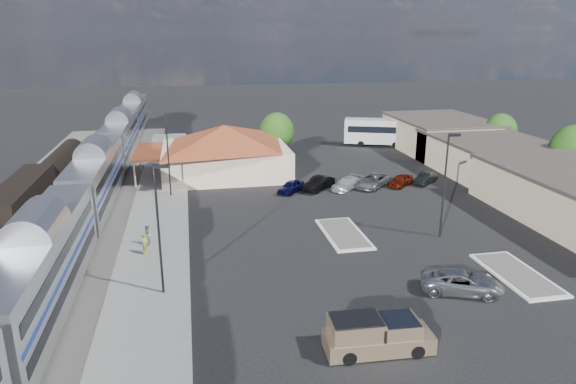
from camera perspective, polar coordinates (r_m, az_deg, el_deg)
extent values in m
plane|color=black|center=(42.29, 1.78, -6.14)|extent=(280.00, 280.00, 0.00)
cube|color=#4C4944|center=(50.31, -24.53, -3.80)|extent=(16.00, 100.00, 0.12)
cube|color=gray|center=(47.01, -14.35, -4.12)|extent=(5.50, 92.00, 0.18)
cube|color=silver|center=(34.91, -25.70, -7.72)|extent=(3.00, 20.00, 5.00)
cube|color=black|center=(36.08, -25.13, -11.71)|extent=(2.20, 16.00, 0.60)
cube|color=silver|center=(54.32, -20.51, 1.48)|extent=(3.00, 20.00, 5.00)
cube|color=black|center=(55.08, -20.22, -1.28)|extent=(2.20, 16.00, 0.60)
cube|color=silver|center=(74.60, -18.10, 5.76)|extent=(3.00, 20.00, 5.00)
cube|color=black|center=(75.15, -17.91, 3.71)|extent=(2.20, 16.00, 0.60)
cube|color=silver|center=(95.19, -16.71, 8.21)|extent=(3.00, 20.00, 5.00)
cube|color=black|center=(95.62, -16.57, 6.58)|extent=(2.20, 16.00, 0.60)
cube|color=black|center=(52.49, -27.47, -0.89)|extent=(2.80, 14.00, 3.60)
cube|color=black|center=(53.04, -27.19, -2.85)|extent=(2.20, 12.00, 0.60)
cylinder|color=black|center=(67.47, -23.89, 3.17)|extent=(2.80, 14.00, 2.80)
cube|color=black|center=(67.88, -23.71, 1.69)|extent=(2.20, 12.00, 0.60)
cube|color=beige|center=(63.76, -6.97, 3.51)|extent=(15.00, 12.00, 3.60)
pyramid|color=maroon|center=(63.11, -7.07, 6.24)|extent=(15.30, 12.24, 2.60)
cube|color=maroon|center=(63.47, -15.25, 4.35)|extent=(3.20, 9.60, 0.25)
cube|color=#C6B28C|center=(68.44, 21.76, 3.51)|extent=(12.00, 18.00, 4.00)
cube|color=#3F3833|center=(68.01, 21.96, 5.27)|extent=(12.40, 18.40, 0.30)
cube|color=#C6B28C|center=(80.23, 16.49, 6.08)|extent=(12.00, 16.00, 4.50)
cube|color=#3F3833|center=(79.83, 16.64, 7.77)|extent=(12.40, 16.40, 0.30)
cube|color=silver|center=(45.03, 6.20, -4.65)|extent=(3.30, 7.50, 0.15)
cube|color=#4C4944|center=(44.99, 6.20, -4.54)|extent=(2.70, 6.90, 0.10)
cube|color=silver|center=(41.05, 24.09, -8.38)|extent=(3.30, 7.50, 0.15)
cube|color=#4C4944|center=(41.01, 24.11, -8.27)|extent=(2.70, 6.90, 0.10)
cylinder|color=black|center=(34.19, -14.16, -4.35)|extent=(0.16, 0.16, 9.00)
cube|color=black|center=(32.85, -13.84, 2.78)|extent=(1.00, 0.25, 0.22)
cylinder|color=black|center=(55.26, -13.17, 3.93)|extent=(0.16, 0.16, 9.00)
cube|color=black|center=(54.45, -12.95, 8.42)|extent=(1.00, 0.25, 0.22)
cylinder|color=black|center=(44.85, 16.96, 0.58)|extent=(0.16, 0.16, 9.00)
cube|color=black|center=(44.10, 18.03, 6.04)|extent=(1.00, 0.25, 0.22)
cylinder|color=#382314|center=(67.41, 28.71, 1.91)|extent=(0.30, 0.30, 2.86)
ellipsoid|color=#204313|center=(66.83, 29.06, 4.22)|extent=(4.94, 4.94, 5.46)
cylinder|color=#382314|center=(78.36, 22.33, 4.51)|extent=(0.30, 0.30, 2.55)
ellipsoid|color=#204313|center=(77.91, 22.54, 6.30)|extent=(4.41, 4.41, 4.87)
cylinder|color=#382314|center=(70.55, -1.23, 4.60)|extent=(0.30, 0.30, 2.73)
ellipsoid|color=#204313|center=(70.01, -1.24, 6.73)|extent=(4.71, 4.71, 5.21)
cube|color=tan|center=(29.74, 9.98, -16.01)|extent=(5.99, 2.38, 0.97)
cube|color=tan|center=(29.34, 10.06, -14.78)|extent=(2.32, 2.13, 1.02)
cube|color=tan|center=(29.28, 10.07, -14.60)|extent=(2.91, 2.15, 1.18)
cylinder|color=black|center=(29.71, 14.18, -16.81)|extent=(0.78, 0.33, 0.77)
cylinder|color=black|center=(31.20, 12.79, -14.91)|extent=(0.78, 0.33, 0.77)
cylinder|color=black|center=(28.60, 6.82, -17.84)|extent=(0.78, 0.33, 0.77)
cylinder|color=black|center=(30.14, 5.81, -15.78)|extent=(0.78, 0.33, 0.77)
imported|color=#A0A2A8|center=(36.92, 18.81, -9.47)|extent=(5.94, 4.27, 1.50)
cube|color=white|center=(81.00, 10.94, 6.63)|extent=(13.14, 7.14, 3.67)
cube|color=black|center=(80.92, 10.96, 6.93)|extent=(12.18, 6.81, 0.97)
cylinder|color=black|center=(80.38, 14.13, 5.00)|extent=(1.02, 0.64, 0.97)
cylinder|color=black|center=(82.85, 14.00, 5.36)|extent=(1.02, 0.64, 0.97)
cylinder|color=black|center=(80.08, 8.10, 5.31)|extent=(1.02, 0.64, 0.97)
cylinder|color=black|center=(82.56, 8.14, 5.66)|extent=(1.02, 0.64, 0.97)
imported|color=#D6CF43|center=(41.84, -15.62, -5.56)|extent=(0.58, 0.71, 1.68)
imported|color=silver|center=(43.47, -15.39, -4.62)|extent=(0.70, 0.88, 1.74)
imported|color=#0E0C40|center=(56.31, 0.33, 0.59)|extent=(3.78, 3.89, 1.32)
imported|color=black|center=(57.26, 3.41, 0.94)|extent=(4.43, 4.28, 1.51)
imported|color=silver|center=(57.87, 6.55, 0.93)|extent=(4.61, 4.34, 1.31)
imported|color=gray|center=(59.14, 9.43, 1.25)|extent=(5.55, 5.49, 1.48)
imported|color=maroon|center=(60.06, 12.39, 1.27)|extent=(4.08, 3.80, 1.36)
imported|color=black|center=(61.65, 15.02, 1.46)|extent=(3.89, 3.65, 1.31)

